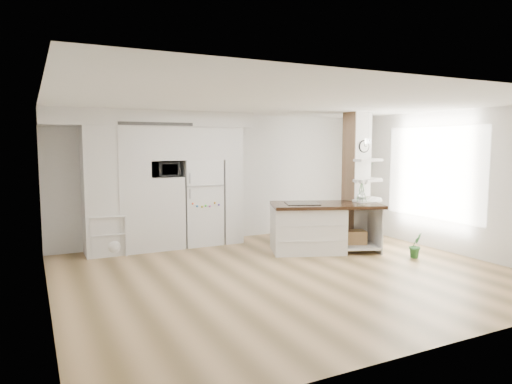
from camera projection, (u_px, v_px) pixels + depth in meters
floor at (288, 273)px, 7.32m from camera, size 7.00×6.00×0.01m
room at (289, 158)px, 7.13m from camera, size 7.04×6.04×2.72m
cabinet_wall at (155, 173)px, 8.90m from camera, size 4.00×0.71×2.70m
refrigerator at (200, 202)px, 9.39m from camera, size 0.78×0.69×1.75m
column at (362, 179)px, 9.24m from camera, size 0.69×0.90×2.70m
window at (434, 173)px, 8.98m from camera, size 0.00×2.40×2.40m
pendant_light at (369, 141)px, 7.99m from camera, size 0.12×0.12×0.10m
kitchen_island at (314, 226)px, 8.77m from camera, size 2.29×1.68×1.50m
bookshelf at (110, 238)px, 8.46m from camera, size 0.67×0.42×0.76m
floor_plant_a at (416, 245)px, 8.30m from camera, size 0.29×0.25×0.46m
floor_plant_b at (344, 221)px, 10.85m from camera, size 0.28×0.28×0.47m
microwave at (165, 169)px, 8.93m from camera, size 0.54×0.37×0.30m
shelf_plant at (366, 170)px, 9.49m from camera, size 0.27×0.23×0.30m
decor_bowl at (366, 198)px, 9.04m from camera, size 0.22×0.22×0.05m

